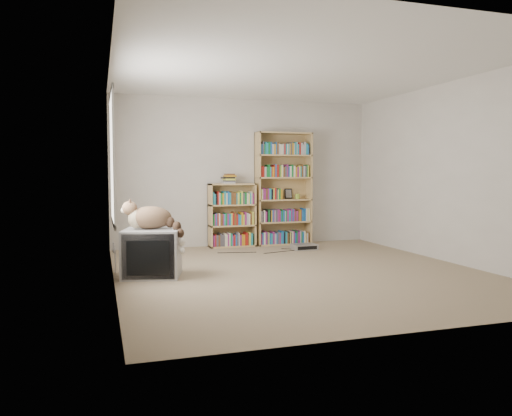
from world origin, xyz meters
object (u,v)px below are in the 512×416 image
object	(u,v)px
crt_tv	(152,253)
bookcase_tall	(283,192)
cat	(155,221)
bookcase_short	(232,217)
dvd_player	(304,247)

from	to	relation	value
crt_tv	bookcase_tall	bearing A→B (deg)	55.21
crt_tv	cat	xyz separation A→B (m)	(0.04, -0.00, 0.39)
crt_tv	bookcase_short	xyz separation A→B (m)	(1.53, 2.08, 0.21)
cat	crt_tv	bearing A→B (deg)	-179.98
crt_tv	cat	distance (m)	0.39
bookcase_tall	dvd_player	world-z (taller)	bookcase_tall
crt_tv	dvd_player	xyz separation A→B (m)	(2.57, 1.40, -0.24)
bookcase_short	dvd_player	distance (m)	1.32
crt_tv	cat	world-z (taller)	cat
crt_tv	dvd_player	distance (m)	2.94
crt_tv	dvd_player	bearing A→B (deg)	43.55
cat	bookcase_tall	distance (m)	3.21
cat	bookcase_tall	world-z (taller)	bookcase_tall
bookcase_tall	bookcase_short	world-z (taller)	bookcase_tall
bookcase_tall	dvd_player	size ratio (longest dim) A/B	4.99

